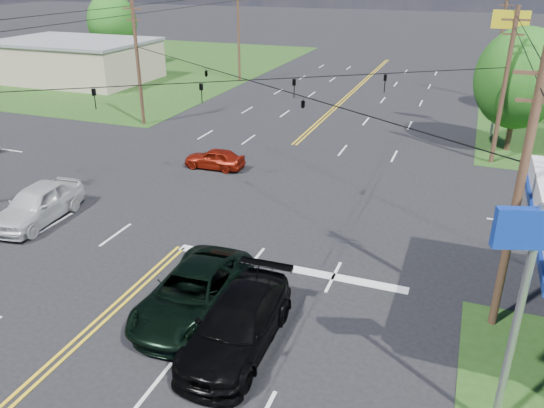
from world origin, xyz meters
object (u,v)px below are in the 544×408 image
at_px(tree_far_l, 112,22).
at_px(tree_right_b, 544,63).
at_px(pole_ne, 504,86).
at_px(tree_right_a, 520,79).
at_px(pole_nw, 138,61).
at_px(suv_black, 238,324).
at_px(pole_se, 518,195).
at_px(pickup_white, 37,204).
at_px(polesign_se, 530,266).
at_px(retail_nw, 75,62).
at_px(pole_right_far, 500,43).
at_px(pole_left_far, 238,32).
at_px(pickup_dkgreen, 193,292).

bearing_deg(tree_far_l, tree_right_b, -9.37).
relative_size(pole_ne, tree_right_a, 1.16).
xyz_separation_m(pole_nw, suv_black, (18.11, -22.24, -4.06)).
height_order(pole_se, pickup_white, pole_se).
bearing_deg(polesign_se, retail_nw, 140.06).
distance_m(pole_se, tree_far_l, 60.88).
height_order(pole_right_far, tree_far_l, pole_right_far).
xyz_separation_m(retail_nw, pickup_white, (22.09, -30.00, -1.09)).
bearing_deg(tree_right_b, pole_left_far, 172.28).
bearing_deg(pole_nw, pole_se, -34.70).
bearing_deg(polesign_se, tree_right_b, 84.74).
height_order(pole_nw, pickup_dkgreen, pole_nw).
xyz_separation_m(tree_far_l, polesign_se, (45.00, -46.00, -0.07)).
height_order(tree_far_l, pickup_dkgreen, tree_far_l).
bearing_deg(suv_black, polesign_se, -6.78).
distance_m(pole_left_far, pole_right_far, 26.00).
bearing_deg(pole_ne, pole_se, -90.00).
bearing_deg(pole_nw, pole_left_far, 90.00).
xyz_separation_m(pole_ne, pole_left_far, (-26.00, 19.00, 0.25)).
bearing_deg(tree_right_a, pole_right_far, 93.58).
height_order(pole_ne, tree_right_b, pole_ne).
bearing_deg(pole_nw, pickup_white, -73.34).
distance_m(pole_ne, tree_far_l, 50.54).
bearing_deg(tree_right_b, pickup_white, -127.34).
height_order(pole_ne, tree_right_a, pole_ne).
relative_size(pole_left_far, suv_black, 1.70).
bearing_deg(tree_right_a, polesign_se, -92.20).
relative_size(pole_nw, polesign_se, 1.42).
relative_size(retail_nw, pole_left_far, 1.60).
relative_size(tree_far_l, pickup_white, 1.63).
distance_m(tree_right_a, tree_right_b, 12.27).
distance_m(pole_se, pickup_white, 21.32).
distance_m(pole_nw, suv_black, 28.96).
relative_size(pole_right_far, pickup_dkgreen, 1.66).
xyz_separation_m(pole_nw, tree_far_l, (-19.00, 23.00, 0.28)).
bearing_deg(tree_far_l, polesign_se, -45.63).
bearing_deg(polesign_se, pickup_white, 163.99).
bearing_deg(tree_far_l, pole_se, -42.34).
height_order(tree_right_a, pickup_dkgreen, tree_right_a).
xyz_separation_m(pole_se, tree_far_l, (-45.00, 41.00, 0.28)).
relative_size(pole_ne, pickup_dkgreen, 1.58).
height_order(pole_ne, pickup_dkgreen, pole_ne).
xyz_separation_m(tree_right_a, tree_far_l, (-46.00, 20.00, 0.33)).
relative_size(pole_left_far, tree_far_l, 1.15).
xyz_separation_m(pickup_white, polesign_se, (20.91, -6.00, 4.21)).
distance_m(pole_se, tree_right_a, 21.02).
height_order(pole_nw, polesign_se, pole_nw).
bearing_deg(pickup_dkgreen, pole_left_far, 109.35).
bearing_deg(polesign_se, pole_ne, 90.00).
bearing_deg(pole_ne, tree_right_a, 71.57).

